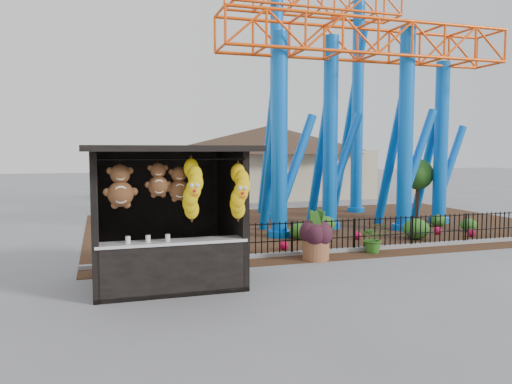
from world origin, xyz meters
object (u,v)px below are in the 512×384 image
object	(u,v)px
terracotta_planter	(316,248)
potted_plant	(374,238)
prize_booth	(168,218)
roller_coaster	(345,65)

from	to	relation	value
terracotta_planter	potted_plant	world-z (taller)	potted_plant
prize_booth	roller_coaster	distance (m)	11.98
roller_coaster	terracotta_planter	world-z (taller)	roller_coaster
roller_coaster	terracotta_planter	bearing A→B (deg)	-123.27
roller_coaster	terracotta_planter	xyz separation A→B (m)	(-3.89, -5.92, -6.12)
roller_coaster	potted_plant	size ratio (longest dim) A/B	12.23
prize_booth	roller_coaster	xyz separation A→B (m)	(8.11, 7.32, 4.91)
prize_booth	potted_plant	world-z (taller)	prize_booth
terracotta_planter	roller_coaster	bearing A→B (deg)	56.73
terracotta_planter	potted_plant	size ratio (longest dim) A/B	0.81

